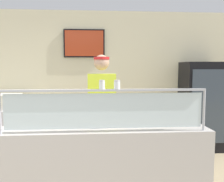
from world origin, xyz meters
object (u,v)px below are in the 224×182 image
(worker_figure, at_px, (102,110))
(drink_fridge, at_px, (201,106))
(parmesan_shaker, at_px, (102,85))
(pizza_box_stack, at_px, (7,102))
(pizza_server, at_px, (95,121))
(pepper_flake_shaker, at_px, (117,85))
(pizza_tray, at_px, (96,122))

(worker_figure, bearing_deg, drink_fridge, 31.92)
(parmesan_shaker, height_order, pizza_box_stack, parmesan_shaker)
(pizza_server, xyz_separation_m, worker_figure, (0.10, 0.65, 0.02))
(pepper_flake_shaker, bearing_deg, drink_fridge, 50.18)
(pizza_tray, bearing_deg, drink_fridge, 41.98)
(pizza_server, distance_m, parmesan_shaker, 0.56)
(pizza_tray, bearing_deg, pizza_box_stack, 131.20)
(drink_fridge, xyz_separation_m, pizza_box_stack, (-3.64, -0.04, 0.13))
(pizza_tray, xyz_separation_m, worker_figure, (0.09, 0.63, 0.04))
(pizza_server, distance_m, worker_figure, 0.66)
(parmesan_shaker, xyz_separation_m, pizza_box_stack, (-1.64, 2.18, -0.45))
(pizza_box_stack, bearing_deg, parmesan_shaker, -53.06)
(worker_figure, bearing_deg, pizza_tray, -98.50)
(worker_figure, distance_m, pizza_box_stack, 2.05)
(pizza_tray, height_order, pizza_server, pizza_server)
(pizza_tray, height_order, parmesan_shaker, parmesan_shaker)
(pizza_server, bearing_deg, parmesan_shaker, -67.82)
(drink_fridge, height_order, pizza_box_stack, drink_fridge)
(pizza_server, bearing_deg, pizza_box_stack, 142.72)
(pizza_tray, relative_size, pizza_server, 1.63)
(pizza_server, distance_m, drink_fridge, 2.79)
(parmesan_shaker, xyz_separation_m, pepper_flake_shaker, (0.15, -0.00, -0.00))
(pizza_server, height_order, pizza_box_stack, pizza_box_stack)
(pepper_flake_shaker, height_order, drink_fridge, drink_fridge)
(worker_figure, height_order, drink_fridge, worker_figure)
(pizza_tray, xyz_separation_m, pizza_server, (-0.01, -0.02, 0.02))
(pizza_tray, distance_m, pizza_server, 0.03)
(pizza_box_stack, bearing_deg, worker_figure, -35.13)
(parmesan_shaker, bearing_deg, worker_figure, 87.87)
(pizza_tray, relative_size, worker_figure, 0.26)
(pizza_tray, height_order, pepper_flake_shaker, pepper_flake_shaker)
(pizza_server, distance_m, pizza_box_stack, 2.41)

